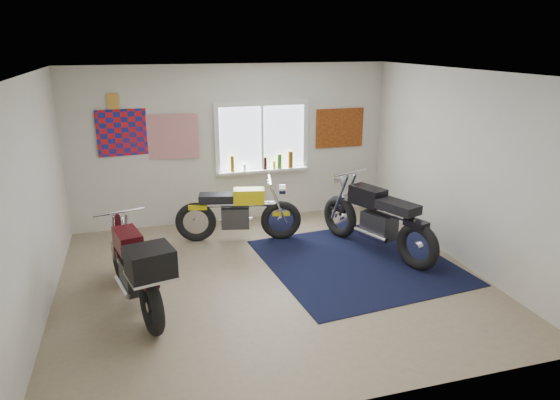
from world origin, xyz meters
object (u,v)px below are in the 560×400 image
object	(u,v)px
navy_rug	(357,262)
black_chrome_bike	(377,220)
maroon_tourer	(137,269)
yellow_triumph	(238,214)

from	to	relation	value
navy_rug	black_chrome_bike	bearing A→B (deg)	33.35
black_chrome_bike	maroon_tourer	distance (m)	3.56
yellow_triumph	maroon_tourer	size ratio (longest dim) A/B	0.96
yellow_triumph	black_chrome_bike	size ratio (longest dim) A/B	0.93
navy_rug	black_chrome_bike	world-z (taller)	black_chrome_bike
maroon_tourer	yellow_triumph	bearing A→B (deg)	-53.97
yellow_triumph	black_chrome_bike	xyz separation A→B (m)	(1.90, -1.03, 0.06)
black_chrome_bike	navy_rug	bearing A→B (deg)	101.77
navy_rug	maroon_tourer	distance (m)	3.14
yellow_triumph	black_chrome_bike	distance (m)	2.16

